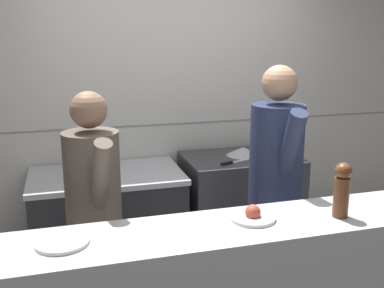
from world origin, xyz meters
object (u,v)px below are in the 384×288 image
at_px(oven_range, 109,225).
at_px(chef_sous, 275,181).
at_px(pepper_mill, 342,189).
at_px(stock_pot, 92,164).
at_px(mixing_bowl_steel, 243,151).
at_px(chefs_knife, 235,162).
at_px(plated_dish_main, 62,242).
at_px(plated_dish_appetiser, 253,216).
at_px(chef_head_cook, 94,211).

distance_m(oven_range, chef_sous, 1.42).
bearing_deg(pepper_mill, oven_range, 125.42).
xyz_separation_m(stock_pot, mixing_bowl_steel, (1.26, 0.08, -0.01)).
distance_m(chefs_knife, plated_dish_main, 1.84).
bearing_deg(mixing_bowl_steel, chef_sous, -97.88).
relative_size(plated_dish_appetiser, chef_head_cook, 0.14).
distance_m(pepper_mill, chef_sous, 0.72).
relative_size(oven_range, pepper_mill, 4.01).
xyz_separation_m(mixing_bowl_steel, plated_dish_main, (-1.49, -1.45, 0.05)).
bearing_deg(plated_dish_appetiser, plated_dish_main, -178.96).
bearing_deg(chef_sous, chef_head_cook, -173.20).
bearing_deg(chefs_knife, stock_pot, 174.07).
xyz_separation_m(plated_dish_main, pepper_mill, (1.40, -0.07, 0.14)).
height_order(mixing_bowl_steel, chefs_knife, mixing_bowl_steel).
bearing_deg(oven_range, chefs_knife, -9.10).
bearing_deg(plated_dish_main, pepper_mill, -3.06).
distance_m(chefs_knife, plated_dish_appetiser, 1.31).
xyz_separation_m(stock_pot, pepper_mill, (1.17, -1.45, 0.18)).
bearing_deg(chef_head_cook, pepper_mill, -38.18).
bearing_deg(chefs_knife, mixing_bowl_steel, 52.29).
height_order(oven_range, pepper_mill, pepper_mill).
relative_size(oven_range, mixing_bowl_steel, 4.15).
xyz_separation_m(oven_range, plated_dish_main, (-0.33, -1.42, 0.56)).
distance_m(mixing_bowl_steel, chef_sous, 0.84).
bearing_deg(mixing_bowl_steel, oven_range, -178.50).
distance_m(chefs_knife, pepper_mill, 1.36).
bearing_deg(oven_range, plated_dish_appetiser, -66.43).
bearing_deg(oven_range, stock_pot, -157.16).
bearing_deg(mixing_bowl_steel, chef_head_cook, -146.82).
relative_size(chefs_knife, chef_sous, 0.20).
height_order(plated_dish_main, chef_sous, chef_sous).
xyz_separation_m(pepper_mill, chef_sous, (-0.02, 0.70, -0.18)).
height_order(stock_pot, chef_head_cook, chef_head_cook).
bearing_deg(chef_sous, stock_pot, 152.41).
bearing_deg(plated_dish_main, chef_head_cook, 73.11).
bearing_deg(plated_dish_appetiser, stock_pot, 117.93).
xyz_separation_m(mixing_bowl_steel, pepper_mill, (-0.09, -1.53, 0.19)).
relative_size(oven_range, chefs_knife, 3.44).
xyz_separation_m(stock_pot, chef_sous, (1.15, -0.76, 0.00)).
distance_m(oven_range, chef_head_cook, 0.95).
bearing_deg(plated_dish_appetiser, chef_head_cook, 142.63).
bearing_deg(mixing_bowl_steel, plated_dish_appetiser, -110.68).
bearing_deg(chef_head_cook, chefs_knife, 20.64).
bearing_deg(pepper_mill, chef_sous, 92.04).
xyz_separation_m(plated_dish_main, plated_dish_appetiser, (0.95, 0.02, 0.01)).
height_order(stock_pot, chef_sous, chef_sous).
bearing_deg(pepper_mill, chef_head_cook, 150.95).
bearing_deg(plated_dish_main, chefs_knife, 43.29).
height_order(plated_dish_appetiser, chef_sous, chef_sous).
relative_size(pepper_mill, chef_head_cook, 0.18).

